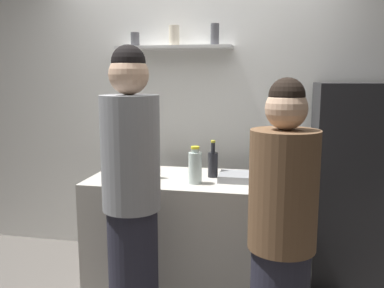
# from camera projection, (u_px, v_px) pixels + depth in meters

# --- Properties ---
(back_wall_assembly) EXTENTS (4.80, 0.32, 2.60)m
(back_wall_assembly) POSITION_uv_depth(u_px,v_px,m) (198.00, 111.00, 3.60)
(back_wall_assembly) COLOR white
(back_wall_assembly) RESTS_ON ground
(refrigerator) EXTENTS (0.63, 0.61, 1.56)m
(refrigerator) POSITION_uv_depth(u_px,v_px,m) (355.00, 187.00, 3.05)
(refrigerator) COLOR black
(refrigerator) RESTS_ON ground
(counter) EXTENTS (1.48, 0.70, 0.88)m
(counter) POSITION_uv_depth(u_px,v_px,m) (192.00, 235.00, 3.00)
(counter) COLOR #B7B2A8
(counter) RESTS_ON ground
(baking_pan) EXTENTS (0.34, 0.24, 0.05)m
(baking_pan) POSITION_uv_depth(u_px,v_px,m) (243.00, 177.00, 2.85)
(baking_pan) COLOR gray
(baking_pan) RESTS_ON counter
(utensil_holder) EXTENTS (0.12, 0.12, 0.22)m
(utensil_holder) POSITION_uv_depth(u_px,v_px,m) (265.00, 183.00, 2.56)
(utensil_holder) COLOR #B2B2B7
(utensil_holder) RESTS_ON counter
(wine_bottle_dark_glass) EXTENTS (0.07, 0.07, 0.27)m
(wine_bottle_dark_glass) POSITION_uv_depth(u_px,v_px,m) (213.00, 163.00, 2.95)
(wine_bottle_dark_glass) COLOR black
(wine_bottle_dark_glass) RESTS_ON counter
(wine_bottle_pale_glass) EXTENTS (0.07, 0.07, 0.30)m
(wine_bottle_pale_glass) POSITION_uv_depth(u_px,v_px,m) (149.00, 163.00, 2.92)
(wine_bottle_pale_glass) COLOR #B2BFB2
(wine_bottle_pale_glass) RESTS_ON counter
(water_bottle_plastic) EXTENTS (0.09, 0.09, 0.26)m
(water_bottle_plastic) POSITION_uv_depth(u_px,v_px,m) (195.00, 167.00, 2.77)
(water_bottle_plastic) COLOR silver
(water_bottle_plastic) RESTS_ON counter
(person_grey_hoodie) EXTENTS (0.34, 0.34, 1.78)m
(person_grey_hoodie) POSITION_uv_depth(u_px,v_px,m) (132.00, 200.00, 2.37)
(person_grey_hoodie) COLOR #262633
(person_grey_hoodie) RESTS_ON ground
(person_brown_jacket) EXTENTS (0.34, 0.34, 1.60)m
(person_brown_jacket) POSITION_uv_depth(u_px,v_px,m) (281.00, 241.00, 2.03)
(person_brown_jacket) COLOR #262633
(person_brown_jacket) RESTS_ON ground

